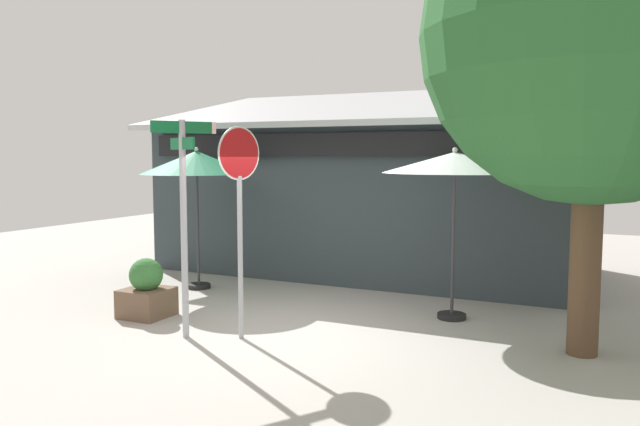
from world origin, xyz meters
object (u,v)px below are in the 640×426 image
(sidewalk_planter, at_px, (147,291))
(stop_sign, at_px, (240,194))
(patio_umbrella_forest_green_left, at_px, (197,164))
(shade_tree, at_px, (621,38))
(street_sign_post, at_px, (184,206))
(patio_umbrella_ivory_center, at_px, (455,164))

(sidewalk_planter, bearing_deg, stop_sign, -9.90)
(stop_sign, height_order, patio_umbrella_forest_green_left, stop_sign)
(shade_tree, relative_size, sidewalk_planter, 6.61)
(stop_sign, relative_size, sidewalk_planter, 3.15)
(street_sign_post, height_order, patio_umbrella_ivory_center, street_sign_post)
(patio_umbrella_ivory_center, xyz_separation_m, sidewalk_planter, (-4.34, -1.94, -1.98))
(street_sign_post, distance_m, stop_sign, 0.79)
(street_sign_post, distance_m, sidewalk_planter, 2.00)
(stop_sign, xyz_separation_m, sidewalk_planter, (-1.96, 0.34, -1.60))
(street_sign_post, height_order, stop_sign, street_sign_post)
(shade_tree, bearing_deg, sidewalk_planter, -173.00)
(street_sign_post, bearing_deg, stop_sign, 22.11)
(stop_sign, height_order, sidewalk_planter, stop_sign)
(street_sign_post, bearing_deg, sidewalk_planter, 153.14)
(patio_umbrella_ivory_center, distance_m, shade_tree, 2.90)
(street_sign_post, bearing_deg, patio_umbrella_ivory_center, 39.74)
(street_sign_post, relative_size, patio_umbrella_ivory_center, 1.14)
(street_sign_post, xyz_separation_m, sidewalk_planter, (-1.25, 0.63, -1.44))
(street_sign_post, height_order, shade_tree, shade_tree)
(stop_sign, xyz_separation_m, patio_umbrella_forest_green_left, (-2.50, 2.40, 0.36))
(shade_tree, bearing_deg, stop_sign, -165.95)
(shade_tree, bearing_deg, patio_umbrella_forest_green_left, 169.91)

